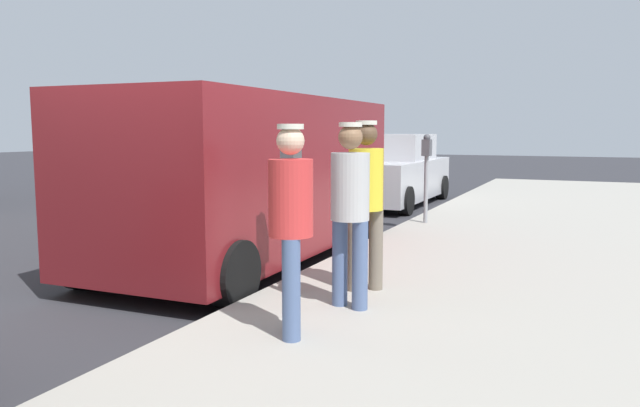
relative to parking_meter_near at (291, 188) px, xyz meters
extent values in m
plane|color=#2D2D33|center=(-1.35, -0.20, -1.18)|extent=(80.00, 80.00, 0.00)
cube|color=#9E998E|center=(2.15, -0.20, -1.11)|extent=(5.00, 32.00, 0.15)
cylinder|color=gray|center=(0.00, 0.00, -0.46)|extent=(0.07, 0.07, 1.15)
cube|color=#4C4C51|center=(0.00, 0.00, 0.26)|extent=(0.14, 0.18, 0.28)
sphere|color=#47474C|center=(0.00, 0.00, 0.43)|extent=(0.12, 0.12, 0.12)
cylinder|color=gray|center=(0.00, 5.12, -0.46)|extent=(0.07, 0.07, 1.15)
cube|color=#4C4C51|center=(0.00, 5.12, 0.26)|extent=(0.14, 0.18, 0.28)
sphere|color=#47474C|center=(0.00, 5.12, 0.43)|extent=(0.12, 0.12, 0.12)
cylinder|color=#726656|center=(0.68, 0.52, -0.63)|extent=(0.14, 0.14, 0.80)
cylinder|color=#726656|center=(0.50, 0.38, -0.63)|extent=(0.14, 0.14, 0.80)
cylinder|color=yellow|center=(0.59, 0.45, 0.07)|extent=(0.34, 0.34, 0.60)
sphere|color=brown|center=(0.59, 0.45, 0.51)|extent=(0.22, 0.22, 0.22)
cylinder|color=silver|center=(0.59, 0.45, 0.62)|extent=(0.21, 0.21, 0.04)
cylinder|color=#4C608C|center=(0.59, -1.17, -0.64)|extent=(0.14, 0.14, 0.78)
cylinder|color=#4C608C|center=(0.49, -0.98, -0.64)|extent=(0.14, 0.14, 0.78)
cylinder|color=red|center=(0.54, -1.08, 0.04)|extent=(0.34, 0.34, 0.58)
sphere|color=beige|center=(0.54, -1.08, 0.47)|extent=(0.21, 0.21, 0.21)
cylinder|color=silver|center=(0.54, -1.08, 0.57)|extent=(0.20, 0.20, 0.04)
cylinder|color=#4C608C|center=(0.78, -0.21, -0.64)|extent=(0.14, 0.14, 0.79)
cylinder|color=#4C608C|center=(0.56, -0.15, -0.64)|extent=(0.14, 0.14, 0.79)
cylinder|color=#B7B7B7|center=(0.67, -0.18, 0.06)|extent=(0.34, 0.34, 0.59)
sphere|color=#8C6647|center=(0.67, -0.18, 0.49)|extent=(0.21, 0.21, 0.21)
cylinder|color=silver|center=(0.67, -0.18, 0.60)|extent=(0.20, 0.20, 0.04)
cube|color=maroon|center=(-1.50, 1.83, -0.01)|extent=(2.08, 5.23, 1.96)
cube|color=black|center=(-1.46, -0.62, 0.38)|extent=(1.84, 0.11, 0.88)
cylinder|color=black|center=(-0.52, -0.21, -0.84)|extent=(0.23, 0.68, 0.68)
cylinder|color=black|center=(-2.42, -0.24, -0.84)|extent=(0.23, 0.68, 0.68)
cylinder|color=black|center=(-0.58, 3.89, -0.84)|extent=(0.23, 0.68, 0.68)
cylinder|color=black|center=(-2.48, 3.86, -0.84)|extent=(0.23, 0.68, 0.68)
cube|color=#BCBCC1|center=(-1.74, 8.59, -0.57)|extent=(1.84, 4.41, 0.89)
cube|color=#BCBCC1|center=(-1.74, 8.81, 0.17)|extent=(1.61, 1.99, 0.60)
cylinder|color=black|center=(-0.88, 6.94, -0.88)|extent=(0.22, 0.60, 0.60)
cylinder|color=black|center=(-2.60, 6.93, -0.88)|extent=(0.22, 0.60, 0.60)
cylinder|color=black|center=(-0.89, 10.24, -0.88)|extent=(0.22, 0.60, 0.60)
cylinder|color=black|center=(-2.61, 10.23, -0.88)|extent=(0.22, 0.60, 0.60)
camera|label=1|loc=(2.62, -5.18, 0.54)|focal=34.45mm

